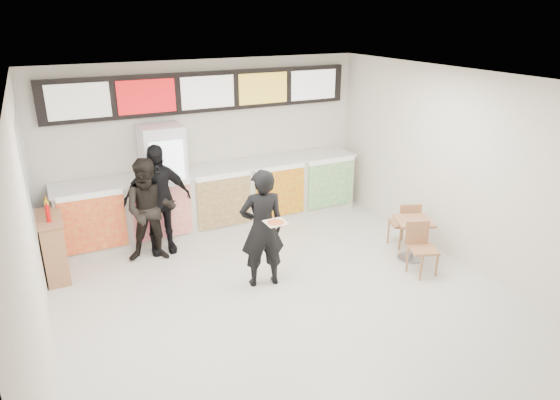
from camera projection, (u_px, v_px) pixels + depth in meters
floor at (296, 309)px, 6.75m from camera, size 7.00×7.00×0.00m
ceiling at (299, 84)px, 5.68m from camera, size 7.00×7.00×0.00m
wall_back at (208, 143)px, 9.15m from camera, size 6.00×0.00×6.00m
wall_left at (33, 254)px, 4.98m from camera, size 0.00×7.00×7.00m
wall_right at (475, 174)px, 7.45m from camera, size 0.00×7.00×7.00m
service_counter at (218, 198)px, 9.14m from camera, size 5.56×0.77×1.14m
menu_board at (207, 92)px, 8.74m from camera, size 5.50×0.14×0.70m
drinks_fridge at (165, 183)px, 8.61m from camera, size 0.70×0.67×2.00m
mirror_panel at (26, 166)px, 6.95m from camera, size 0.01×2.00×1.50m
customer_main at (262, 229)px, 7.08m from camera, size 0.71×0.53×1.76m
customer_left at (150, 211)px, 7.82m from camera, size 0.96×0.84×1.69m
customer_mid at (158, 200)px, 8.06m from camera, size 1.09×0.49×1.84m
pizza_slice at (276, 222)px, 6.61m from camera, size 0.36×0.36×0.02m
cafe_table at (413, 232)px, 7.95m from camera, size 0.86×1.43×0.81m
condiment_ledge at (54, 246)px, 7.43m from camera, size 0.35×0.87×1.16m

